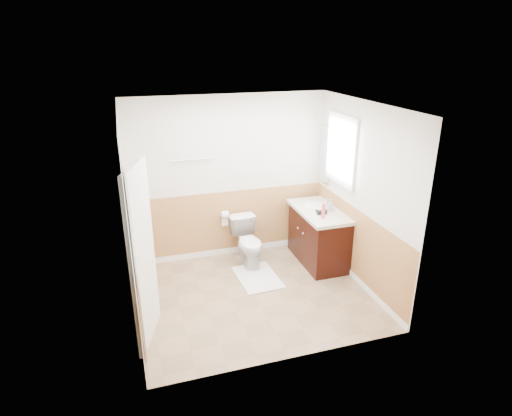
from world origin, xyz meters
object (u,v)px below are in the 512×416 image
object	(u,v)px
bath_mat	(258,277)
lotion_bottle	(323,211)
vanity_cabinet	(318,237)
toilet	(248,242)
soap_dispenser	(330,205)

from	to	relation	value
bath_mat	lotion_bottle	xyz separation A→B (m)	(0.94, -0.08, 0.95)
vanity_cabinet	bath_mat	bearing A→B (deg)	-167.96
lotion_bottle	bath_mat	bearing A→B (deg)	174.91
toilet	lotion_bottle	world-z (taller)	lotion_bottle
lotion_bottle	soap_dispenser	size ratio (longest dim) A/B	1.23
bath_mat	vanity_cabinet	bearing A→B (deg)	12.04
toilet	soap_dispenser	xyz separation A→B (m)	(1.16, -0.30, 0.58)
toilet	vanity_cabinet	distance (m)	1.07
toilet	vanity_cabinet	bearing A→B (deg)	-16.23
bath_mat	lotion_bottle	bearing A→B (deg)	-5.09
soap_dispenser	lotion_bottle	bearing A→B (deg)	-132.25
vanity_cabinet	soap_dispenser	xyz separation A→B (m)	(0.12, -0.06, 0.54)
bath_mat	toilet	bearing A→B (deg)	90.00
toilet	soap_dispenser	distance (m)	1.33
bath_mat	lotion_bottle	size ratio (longest dim) A/B	3.64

